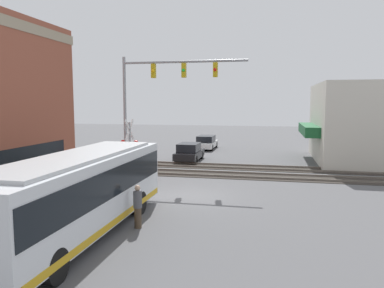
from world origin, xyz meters
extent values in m
plane|color=#565659|center=(0.00, 0.00, 0.00)|extent=(120.00, 120.00, 0.00)
cube|color=beige|center=(14.22, -11.00, 3.21)|extent=(10.95, 7.00, 6.41)
cube|color=#19592D|center=(14.22, -6.95, 2.60)|extent=(7.67, 1.20, 0.80)
cube|color=silver|center=(-6.62, 2.80, 1.66)|extent=(10.54, 2.55, 2.48)
cube|color=black|center=(-6.62, 2.80, 2.04)|extent=(10.33, 2.59, 1.04)
cube|color=gold|center=(-6.62, 2.80, 0.59)|extent=(10.33, 2.58, 0.24)
cube|color=#A5A8AA|center=(-6.62, 2.80, 2.96)|extent=(8.96, 2.17, 0.12)
cylinder|color=black|center=(-3.55, 2.80, 0.50)|extent=(1.00, 2.57, 1.00)
cylinder|color=black|center=(-10.09, 2.80, 0.50)|extent=(1.00, 2.57, 1.00)
cylinder|color=gray|center=(4.91, 5.74, 3.93)|extent=(0.20, 0.20, 7.85)
cylinder|color=gray|center=(4.91, 1.68, 7.45)|extent=(0.16, 8.13, 0.16)
cube|color=gold|center=(4.91, 3.71, 6.90)|extent=(0.30, 0.27, 0.90)
sphere|color=yellow|center=(4.75, 3.71, 6.90)|extent=(0.20, 0.20, 0.20)
cube|color=gold|center=(4.91, 1.68, 6.90)|extent=(0.30, 0.27, 0.90)
sphere|color=green|center=(4.75, 1.68, 6.90)|extent=(0.20, 0.20, 0.20)
cube|color=gold|center=(4.91, -0.36, 6.90)|extent=(0.30, 0.27, 0.90)
sphere|color=red|center=(4.75, -0.36, 6.90)|extent=(0.20, 0.20, 0.20)
cylinder|color=gray|center=(4.16, 5.15, 1.80)|extent=(0.14, 0.14, 3.60)
cube|color=white|center=(4.16, 5.15, 3.10)|extent=(1.41, 0.06, 1.41)
cube|color=white|center=(4.16, 5.15, 3.10)|extent=(1.41, 0.06, 1.41)
cylinder|color=#38383A|center=(4.16, 5.15, 2.30)|extent=(0.08, 0.90, 0.08)
sphere|color=red|center=(4.11, 4.70, 2.30)|extent=(0.28, 0.28, 0.28)
sphere|color=red|center=(4.11, 5.60, 2.30)|extent=(0.28, 0.28, 0.28)
cube|color=#332D28|center=(6.00, 0.00, 0.01)|extent=(2.60, 60.00, 0.03)
cube|color=#6B6056|center=(5.28, 0.00, 0.07)|extent=(0.07, 60.00, 0.15)
cube|color=#6B6056|center=(6.72, 0.00, 0.07)|extent=(0.07, 60.00, 0.15)
cube|color=#332D28|center=(9.20, 0.00, 0.01)|extent=(2.60, 60.00, 0.03)
cube|color=#6B6056|center=(8.48, 0.00, 0.07)|extent=(0.07, 60.00, 0.15)
cube|color=#6B6056|center=(9.92, 0.00, 0.07)|extent=(0.07, 60.00, 0.15)
cube|color=black|center=(11.54, 2.80, 0.54)|extent=(4.21, 1.80, 0.57)
cube|color=black|center=(11.33, 2.80, 1.17)|extent=(2.32, 1.62, 0.68)
cylinder|color=black|center=(12.85, 2.80, 0.32)|extent=(0.64, 1.82, 0.64)
cylinder|color=black|center=(10.23, 2.80, 0.32)|extent=(0.64, 1.82, 0.64)
cube|color=silver|center=(19.78, 2.80, 0.52)|extent=(4.70, 1.80, 0.53)
cube|color=black|center=(19.54, 2.80, 1.11)|extent=(2.59, 1.62, 0.64)
cylinder|color=black|center=(21.23, 2.80, 0.32)|extent=(0.64, 1.82, 0.64)
cylinder|color=black|center=(18.32, 2.80, 0.32)|extent=(0.64, 1.82, 0.64)
cylinder|color=#473828|center=(-5.29, 1.10, 0.40)|extent=(0.28, 0.28, 0.81)
cylinder|color=#4C4C51|center=(-5.29, 1.10, 1.14)|extent=(0.34, 0.34, 0.67)
sphere|color=tan|center=(-5.29, 1.10, 1.59)|extent=(0.22, 0.22, 0.22)
cylinder|color=black|center=(4.75, 4.40, 0.44)|extent=(0.28, 0.28, 0.87)
cylinder|color=maroon|center=(4.75, 4.40, 1.24)|extent=(0.34, 0.34, 0.73)
sphere|color=tan|center=(4.75, 4.40, 1.72)|extent=(0.24, 0.24, 0.24)
camera|label=1|loc=(-18.67, -3.95, 4.86)|focal=35.00mm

